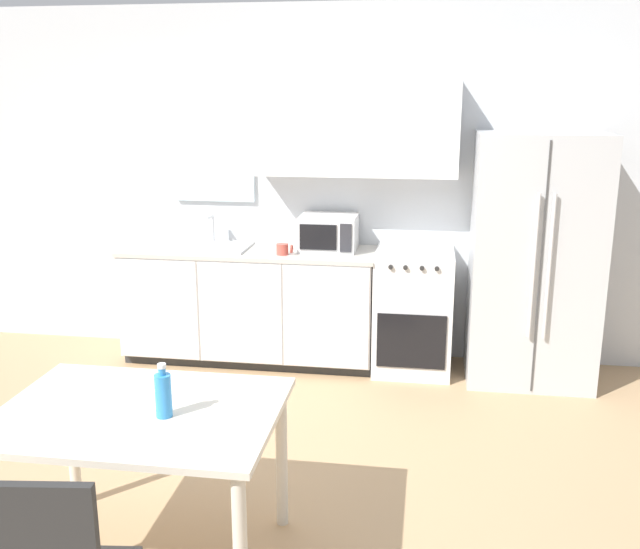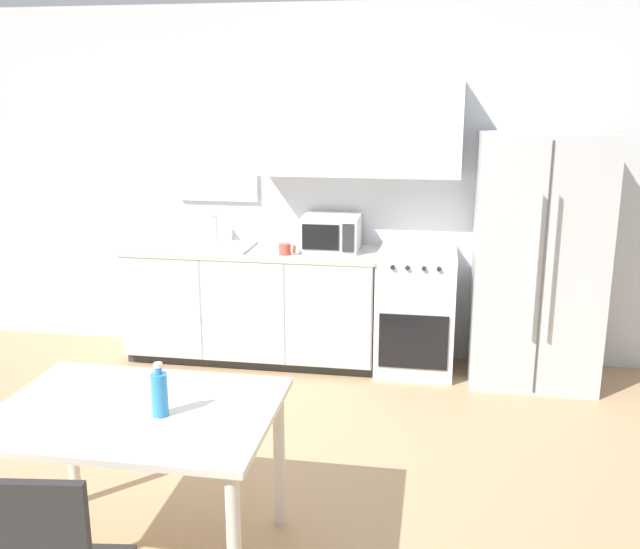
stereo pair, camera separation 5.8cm
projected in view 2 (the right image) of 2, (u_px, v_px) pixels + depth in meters
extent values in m
plane|color=tan|center=(249.00, 483.00, 3.87)|extent=(12.00, 12.00, 0.00)
cube|color=silver|center=(316.00, 185.00, 5.56)|extent=(12.00, 0.06, 2.70)
cube|color=silver|center=(217.00, 146.00, 5.58)|extent=(0.64, 0.04, 0.85)
cube|color=white|center=(359.00, 128.00, 5.21)|extent=(1.50, 0.32, 0.69)
cube|color=#333333|center=(255.00, 352.00, 5.68)|extent=(1.92, 0.52, 0.08)
cube|color=white|center=(253.00, 302.00, 5.55)|extent=(1.92, 0.58, 0.78)
cube|color=white|center=(161.00, 309.00, 5.37)|extent=(0.62, 0.01, 0.76)
cube|color=white|center=(243.00, 313.00, 5.26)|extent=(0.62, 0.01, 0.76)
cube|color=white|center=(328.00, 318.00, 5.16)|extent=(0.62, 0.01, 0.76)
cube|color=beige|center=(252.00, 251.00, 5.44)|extent=(1.94, 0.61, 0.03)
cube|color=white|center=(415.00, 311.00, 5.35)|extent=(0.57, 0.58, 0.92)
cube|color=black|center=(413.00, 342.00, 5.10)|extent=(0.49, 0.01, 0.40)
cylinder|color=#262626|center=(393.00, 267.00, 4.98)|extent=(0.03, 0.02, 0.03)
cylinder|color=#262626|center=(407.00, 268.00, 4.97)|extent=(0.03, 0.02, 0.03)
cylinder|color=#262626|center=(424.00, 269.00, 4.95)|extent=(0.03, 0.02, 0.03)
cylinder|color=#262626|center=(439.00, 269.00, 4.93)|extent=(0.03, 0.02, 0.03)
cube|color=silver|center=(537.00, 261.00, 5.06)|extent=(0.88, 0.66, 1.79)
cube|color=#3F3F3F|center=(543.00, 272.00, 4.74)|extent=(0.01, 0.01, 1.73)
cylinder|color=silver|center=(536.00, 267.00, 4.72)|extent=(0.02, 0.02, 0.98)
cylinder|color=silver|center=(552.00, 268.00, 4.70)|extent=(0.02, 0.02, 0.98)
cube|color=#B7BABC|center=(210.00, 246.00, 5.49)|extent=(0.66, 0.44, 0.02)
cylinder|color=silver|center=(216.00, 227.00, 5.63)|extent=(0.02, 0.02, 0.21)
cylinder|color=silver|center=(213.00, 217.00, 5.54)|extent=(0.02, 0.14, 0.02)
cube|color=silver|center=(331.00, 233.00, 5.39)|extent=(0.43, 0.36, 0.26)
cube|color=black|center=(320.00, 237.00, 5.22)|extent=(0.27, 0.01, 0.19)
cube|color=#2D2D33|center=(348.00, 238.00, 5.18)|extent=(0.09, 0.01, 0.21)
cylinder|color=#BF4C3F|center=(285.00, 249.00, 5.24)|extent=(0.09, 0.09, 0.08)
torus|color=#BF4C3F|center=(294.00, 249.00, 5.23)|extent=(0.02, 0.07, 0.07)
cube|color=beige|center=(136.00, 411.00, 3.05)|extent=(1.20, 0.88, 0.03)
cylinder|color=beige|center=(71.00, 439.00, 3.60)|extent=(0.06, 0.06, 0.72)
cylinder|color=beige|center=(279.00, 457.00, 3.43)|extent=(0.06, 0.06, 0.72)
cylinder|color=#338CD8|center=(160.00, 395.00, 2.96)|extent=(0.07, 0.07, 0.19)
cylinder|color=#338CD8|center=(158.00, 370.00, 2.93)|extent=(0.03, 0.03, 0.03)
cylinder|color=white|center=(158.00, 365.00, 2.93)|extent=(0.04, 0.04, 0.02)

